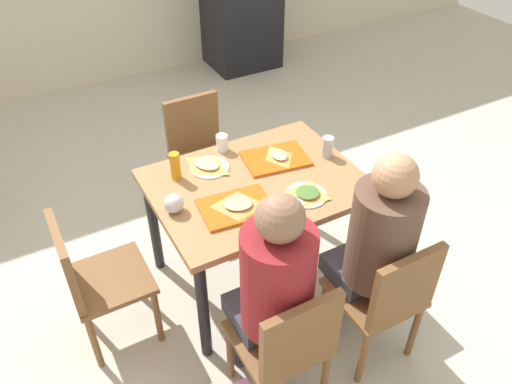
% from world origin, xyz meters
% --- Properties ---
extents(ground_plane, '(10.00, 10.00, 0.02)m').
position_xyz_m(ground_plane, '(0.00, 0.00, -0.01)').
color(ground_plane, beige).
extents(main_table, '(1.13, 0.86, 0.74)m').
position_xyz_m(main_table, '(0.00, 0.00, 0.65)').
color(main_table, '#9E7247').
rests_on(main_table, ground_plane).
extents(chair_near_left, '(0.40, 0.40, 0.83)m').
position_xyz_m(chair_near_left, '(-0.28, -0.81, 0.48)').
color(chair_near_left, brown).
rests_on(chair_near_left, ground_plane).
extents(chair_near_right, '(0.40, 0.40, 0.83)m').
position_xyz_m(chair_near_right, '(0.28, -0.81, 0.48)').
color(chair_near_right, brown).
rests_on(chair_near_right, ground_plane).
extents(chair_far_side, '(0.40, 0.40, 0.83)m').
position_xyz_m(chair_far_side, '(0.00, 0.81, 0.48)').
color(chair_far_side, brown).
rests_on(chair_far_side, ground_plane).
extents(chair_left_end, '(0.40, 0.40, 0.83)m').
position_xyz_m(chair_left_end, '(-0.95, 0.00, 0.48)').
color(chair_left_end, brown).
rests_on(chair_left_end, ground_plane).
extents(person_in_red, '(0.32, 0.42, 1.24)m').
position_xyz_m(person_in_red, '(-0.28, -0.67, 0.73)').
color(person_in_red, '#383842').
rests_on(person_in_red, ground_plane).
extents(person_in_brown_jacket, '(0.32, 0.42, 1.24)m').
position_xyz_m(person_in_brown_jacket, '(0.28, -0.67, 0.73)').
color(person_in_brown_jacket, '#383842').
rests_on(person_in_brown_jacket, ground_plane).
extents(tray_red_near, '(0.39, 0.30, 0.02)m').
position_xyz_m(tray_red_near, '(-0.20, -0.15, 0.75)').
color(tray_red_near, '#D85914').
rests_on(tray_red_near, main_table).
extents(tray_red_far, '(0.39, 0.31, 0.02)m').
position_xyz_m(tray_red_far, '(0.20, 0.13, 0.75)').
color(tray_red_far, '#D85914').
rests_on(tray_red_far, main_table).
extents(paper_plate_center, '(0.22, 0.22, 0.01)m').
position_xyz_m(paper_plate_center, '(-0.17, 0.24, 0.75)').
color(paper_plate_center, white).
rests_on(paper_plate_center, main_table).
extents(paper_plate_near_edge, '(0.22, 0.22, 0.01)m').
position_xyz_m(paper_plate_near_edge, '(0.17, -0.24, 0.75)').
color(paper_plate_near_edge, white).
rests_on(paper_plate_near_edge, main_table).
extents(pizza_slice_a, '(0.26, 0.24, 0.02)m').
position_xyz_m(pizza_slice_a, '(-0.19, -0.16, 0.77)').
color(pizza_slice_a, '#C68C47').
rests_on(pizza_slice_a, tray_red_near).
extents(pizza_slice_b, '(0.14, 0.19, 0.02)m').
position_xyz_m(pizza_slice_b, '(0.22, 0.12, 0.77)').
color(pizza_slice_b, '#C68C47').
rests_on(pizza_slice_b, tray_red_far).
extents(pizza_slice_c, '(0.24, 0.27, 0.02)m').
position_xyz_m(pizza_slice_c, '(-0.18, 0.25, 0.76)').
color(pizza_slice_c, tan).
rests_on(pizza_slice_c, paper_plate_center).
extents(pizza_slice_d, '(0.25, 0.25, 0.02)m').
position_xyz_m(pizza_slice_d, '(0.18, -0.24, 0.76)').
color(pizza_slice_d, tan).
rests_on(pizza_slice_d, paper_plate_near_edge).
extents(plastic_cup_a, '(0.07, 0.07, 0.10)m').
position_xyz_m(plastic_cup_a, '(-0.03, 0.36, 0.79)').
color(plastic_cup_a, white).
rests_on(plastic_cup_a, main_table).
extents(plastic_cup_b, '(0.07, 0.07, 0.10)m').
position_xyz_m(plastic_cup_b, '(0.03, -0.36, 0.79)').
color(plastic_cup_b, white).
rests_on(plastic_cup_b, main_table).
extents(soda_can, '(0.07, 0.07, 0.12)m').
position_xyz_m(soda_can, '(0.48, 0.02, 0.80)').
color(soda_can, '#B7BCC6').
rests_on(soda_can, main_table).
extents(condiment_bottle, '(0.06, 0.06, 0.16)m').
position_xyz_m(condiment_bottle, '(-0.37, 0.24, 0.82)').
color(condiment_bottle, orange).
rests_on(condiment_bottle, main_table).
extents(foil_bundle, '(0.10, 0.10, 0.10)m').
position_xyz_m(foil_bundle, '(-0.48, -0.02, 0.79)').
color(foil_bundle, silver).
rests_on(foil_bundle, main_table).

